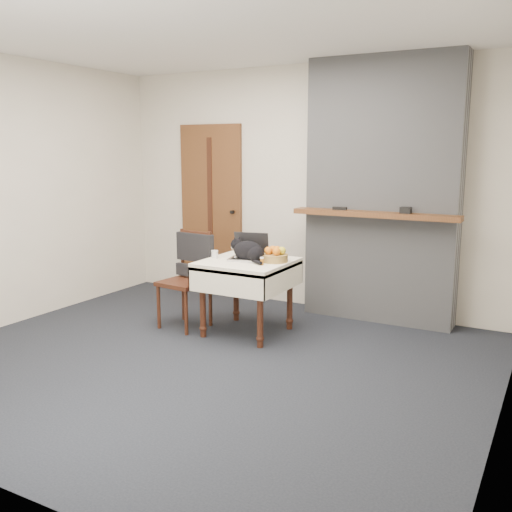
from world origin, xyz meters
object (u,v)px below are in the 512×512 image
(cat, at_px, (249,251))
(pill_bottle, at_px, (262,261))
(side_table, at_px, (247,272))
(chair, at_px, (190,266))
(door, at_px, (211,210))
(laptop, at_px, (249,253))
(cream_jar, at_px, (215,254))
(fruit_basket, at_px, (275,256))

(cat, xyz_separation_m, pill_bottle, (0.19, -0.10, -0.05))
(side_table, bearing_deg, pill_bottle, -28.85)
(side_table, distance_m, chair, 0.62)
(cat, distance_m, pill_bottle, 0.22)
(chair, bearing_deg, side_table, 10.17)
(pill_bottle, relative_size, chair, 0.08)
(door, bearing_deg, chair, -65.94)
(door, distance_m, laptop, 1.61)
(cream_jar, height_order, fruit_basket, fruit_basket)
(laptop, height_order, cream_jar, laptop)
(cream_jar, bearing_deg, cat, 4.16)
(cat, relative_size, chair, 0.45)
(fruit_basket, bearing_deg, cat, -157.08)
(laptop, bearing_deg, door, 122.65)
(cat, bearing_deg, laptop, 129.67)
(side_table, relative_size, chair, 0.83)
(cat, xyz_separation_m, chair, (-0.64, -0.02, -0.19))
(cream_jar, distance_m, chair, 0.32)
(cream_jar, bearing_deg, side_table, 7.97)
(door, distance_m, chair, 1.39)
(cream_jar, xyz_separation_m, fruit_basket, (0.58, 0.12, 0.02))
(door, height_order, side_table, door)
(laptop, relative_size, fruit_basket, 1.57)
(door, xyz_separation_m, side_table, (1.16, -1.17, -0.41))
(door, height_order, laptop, door)
(cream_jar, bearing_deg, pill_bottle, -7.94)
(door, relative_size, cream_jar, 27.18)
(chair, bearing_deg, cat, 8.24)
(side_table, distance_m, laptop, 0.18)
(fruit_basket, bearing_deg, side_table, -163.66)
(side_table, height_order, laptop, laptop)
(door, height_order, cream_jar, door)
(door, distance_m, pill_bottle, 1.91)
(laptop, bearing_deg, fruit_basket, -10.44)
(fruit_basket, bearing_deg, cream_jar, -168.33)
(cream_jar, xyz_separation_m, pill_bottle, (0.55, -0.08, 0.00))
(chair, bearing_deg, cream_jar, 5.39)
(cream_jar, bearing_deg, chair, 179.01)
(pill_bottle, distance_m, fruit_basket, 0.20)
(door, xyz_separation_m, pill_bottle, (1.38, -1.29, -0.26))
(door, relative_size, fruit_basket, 8.15)
(cat, bearing_deg, fruit_basket, 34.71)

